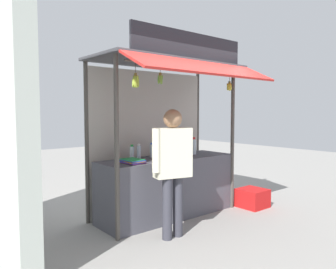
{
  "coord_description": "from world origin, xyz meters",
  "views": [
    {
      "loc": [
        -3.15,
        -3.79,
        1.59
      ],
      "look_at": [
        0.0,
        0.0,
        1.25
      ],
      "focal_mm": 35.11,
      "sensor_mm": 36.0,
      "label": 1
    }
  ],
  "objects_px": {
    "water_bottle_right": "(188,147)",
    "plastic_crate": "(252,198)",
    "magazine_stack_front_left": "(171,156)",
    "banana_bunch_rightmost": "(160,79)",
    "magazine_stack_mid_right": "(133,161)",
    "banana_bunch_leftmost": "(136,81)",
    "water_bottle_left": "(139,152)",
    "banana_bunch_inner_left": "(229,87)",
    "water_bottle_front_right": "(152,151)",
    "water_bottle_far_left": "(132,153)",
    "vendor_person": "(173,161)",
    "water_bottle_back_left": "(194,146)"
  },
  "relations": [
    {
      "from": "water_bottle_far_left",
      "to": "water_bottle_front_right",
      "type": "distance_m",
      "value": 0.39
    },
    {
      "from": "vendor_person",
      "to": "magazine_stack_front_left",
      "type": "bearing_deg",
      "value": 66.13
    },
    {
      "from": "water_bottle_left",
      "to": "banana_bunch_inner_left",
      "type": "height_order",
      "value": "banana_bunch_inner_left"
    },
    {
      "from": "banana_bunch_inner_left",
      "to": "vendor_person",
      "type": "distance_m",
      "value": 1.74
    },
    {
      "from": "water_bottle_back_left",
      "to": "magazine_stack_front_left",
      "type": "height_order",
      "value": "water_bottle_back_left"
    },
    {
      "from": "water_bottle_left",
      "to": "plastic_crate",
      "type": "bearing_deg",
      "value": -22.37
    },
    {
      "from": "water_bottle_left",
      "to": "magazine_stack_mid_right",
      "type": "distance_m",
      "value": 0.45
    },
    {
      "from": "water_bottle_far_left",
      "to": "banana_bunch_inner_left",
      "type": "distance_m",
      "value": 1.84
    },
    {
      "from": "plastic_crate",
      "to": "banana_bunch_leftmost",
      "type": "bearing_deg",
      "value": 177.24
    },
    {
      "from": "water_bottle_right",
      "to": "plastic_crate",
      "type": "distance_m",
      "value": 1.39
    },
    {
      "from": "water_bottle_back_left",
      "to": "water_bottle_front_right",
      "type": "relative_size",
      "value": 1.25
    },
    {
      "from": "magazine_stack_mid_right",
      "to": "vendor_person",
      "type": "distance_m",
      "value": 0.62
    },
    {
      "from": "water_bottle_left",
      "to": "banana_bunch_rightmost",
      "type": "distance_m",
      "value": 1.19
    },
    {
      "from": "water_bottle_back_left",
      "to": "banana_bunch_leftmost",
      "type": "relative_size",
      "value": 0.91
    },
    {
      "from": "water_bottle_front_right",
      "to": "banana_bunch_rightmost",
      "type": "xyz_separation_m",
      "value": [
        -0.32,
        -0.61,
        1.01
      ]
    },
    {
      "from": "water_bottle_far_left",
      "to": "banana_bunch_leftmost",
      "type": "distance_m",
      "value": 1.16
    },
    {
      "from": "magazine_stack_mid_right",
      "to": "banana_bunch_rightmost",
      "type": "bearing_deg",
      "value": -53.51
    },
    {
      "from": "banana_bunch_leftmost",
      "to": "plastic_crate",
      "type": "xyz_separation_m",
      "value": [
        2.25,
        -0.11,
        -1.81
      ]
    },
    {
      "from": "water_bottle_left",
      "to": "magazine_stack_front_left",
      "type": "xyz_separation_m",
      "value": [
        0.42,
        -0.23,
        -0.08
      ]
    },
    {
      "from": "water_bottle_far_left",
      "to": "vendor_person",
      "type": "height_order",
      "value": "vendor_person"
    },
    {
      "from": "banana_bunch_leftmost",
      "to": "vendor_person",
      "type": "bearing_deg",
      "value": -37.16
    },
    {
      "from": "water_bottle_front_right",
      "to": "water_bottle_right",
      "type": "bearing_deg",
      "value": -7.21
    },
    {
      "from": "magazine_stack_front_left",
      "to": "banana_bunch_leftmost",
      "type": "bearing_deg",
      "value": -156.32
    },
    {
      "from": "magazine_stack_front_left",
      "to": "banana_bunch_inner_left",
      "type": "relative_size",
      "value": 1.12
    },
    {
      "from": "water_bottle_left",
      "to": "magazine_stack_mid_right",
      "type": "relative_size",
      "value": 0.68
    },
    {
      "from": "magazine_stack_mid_right",
      "to": "vendor_person",
      "type": "xyz_separation_m",
      "value": [
        0.21,
        -0.58,
        0.05
      ]
    },
    {
      "from": "water_bottle_far_left",
      "to": "magazine_stack_front_left",
      "type": "bearing_deg",
      "value": -16.59
    },
    {
      "from": "banana_bunch_rightmost",
      "to": "water_bottle_front_right",
      "type": "bearing_deg",
      "value": 62.47
    },
    {
      "from": "water_bottle_far_left",
      "to": "banana_bunch_inner_left",
      "type": "relative_size",
      "value": 0.81
    },
    {
      "from": "water_bottle_far_left",
      "to": "magazine_stack_mid_right",
      "type": "xyz_separation_m",
      "value": [
        -0.16,
        -0.26,
        -0.07
      ]
    },
    {
      "from": "water_bottle_far_left",
      "to": "banana_bunch_leftmost",
      "type": "bearing_deg",
      "value": -118.76
    },
    {
      "from": "water_bottle_right",
      "to": "plastic_crate",
      "type": "bearing_deg",
      "value": -35.64
    },
    {
      "from": "water_bottle_left",
      "to": "water_bottle_front_right",
      "type": "height_order",
      "value": "water_bottle_front_right"
    },
    {
      "from": "vendor_person",
      "to": "water_bottle_right",
      "type": "bearing_deg",
      "value": 53.27
    },
    {
      "from": "water_bottle_right",
      "to": "water_bottle_front_right",
      "type": "bearing_deg",
      "value": 172.79
    },
    {
      "from": "magazine_stack_mid_right",
      "to": "banana_bunch_leftmost",
      "type": "height_order",
      "value": "banana_bunch_leftmost"
    },
    {
      "from": "water_bottle_left",
      "to": "magazine_stack_mid_right",
      "type": "bearing_deg",
      "value": -135.29
    },
    {
      "from": "water_bottle_far_left",
      "to": "water_bottle_right",
      "type": "distance_m",
      "value": 1.06
    },
    {
      "from": "banana_bunch_rightmost",
      "to": "magazine_stack_mid_right",
      "type": "bearing_deg",
      "value": 126.49
    },
    {
      "from": "water_bottle_back_left",
      "to": "water_bottle_far_left",
      "type": "xyz_separation_m",
      "value": [
        -1.12,
        0.11,
        -0.03
      ]
    },
    {
      "from": "water_bottle_far_left",
      "to": "vendor_person",
      "type": "xyz_separation_m",
      "value": [
        0.05,
        -0.84,
        -0.03
      ]
    },
    {
      "from": "water_bottle_front_right",
      "to": "water_bottle_far_left",
      "type": "bearing_deg",
      "value": -173.6
    },
    {
      "from": "water_bottle_right",
      "to": "water_bottle_left",
      "type": "bearing_deg",
      "value": 173.72
    },
    {
      "from": "water_bottle_back_left",
      "to": "water_bottle_front_right",
      "type": "height_order",
      "value": "water_bottle_back_left"
    },
    {
      "from": "water_bottle_front_right",
      "to": "banana_bunch_rightmost",
      "type": "distance_m",
      "value": 1.22
    },
    {
      "from": "magazine_stack_front_left",
      "to": "banana_bunch_rightmost",
      "type": "distance_m",
      "value": 1.27
    },
    {
      "from": "water_bottle_back_left",
      "to": "water_bottle_far_left",
      "type": "distance_m",
      "value": 1.13
    },
    {
      "from": "banana_bunch_rightmost",
      "to": "plastic_crate",
      "type": "height_order",
      "value": "banana_bunch_rightmost"
    },
    {
      "from": "magazine_stack_mid_right",
      "to": "magazine_stack_front_left",
      "type": "height_order",
      "value": "magazine_stack_mid_right"
    },
    {
      "from": "banana_bunch_leftmost",
      "to": "magazine_stack_mid_right",
      "type": "bearing_deg",
      "value": 63.55
    }
  ]
}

